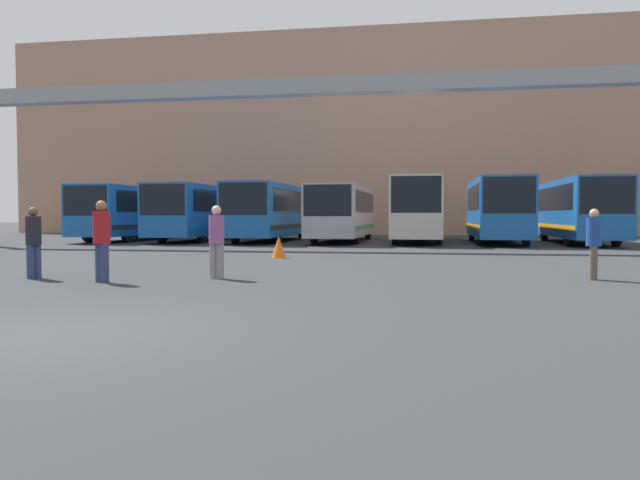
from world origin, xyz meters
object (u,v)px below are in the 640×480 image
object	(u,v)px
bus_slot_6	(577,207)
pedestrian_near_right	(594,242)
bus_slot_1	(203,210)
bus_slot_5	(497,207)
pedestrian_near_left	(102,239)
bus_slot_4	(418,207)
pedestrian_far_center	(217,240)
bus_slot_2	(271,209)
traffic_cone	(279,247)
bus_slot_3	(343,210)
pedestrian_mid_right	(34,241)
bus_slot_0	(132,210)

from	to	relation	value
bus_slot_6	pedestrian_near_right	size ratio (longest dim) A/B	6.85
bus_slot_1	bus_slot_5	size ratio (longest dim) A/B	1.10
pedestrian_near_left	bus_slot_4	bearing A→B (deg)	100.15
pedestrian_far_center	pedestrian_near_left	size ratio (longest dim) A/B	0.95
bus_slot_5	bus_slot_2	bearing A→B (deg)	178.13
pedestrian_near_left	traffic_cone	size ratio (longest dim) A/B	2.41
bus_slot_2	bus_slot_3	size ratio (longest dim) A/B	0.98
pedestrian_mid_right	pedestrian_near_right	bearing A→B (deg)	-53.65
bus_slot_4	traffic_cone	xyz separation A→B (m)	(-4.48, -13.63, -1.55)
pedestrian_mid_right	pedestrian_near_right	size ratio (longest dim) A/B	1.03
bus_slot_4	bus_slot_5	size ratio (longest dim) A/B	1.16
bus_slot_0	pedestrian_near_right	xyz separation A→B (m)	(20.51, -18.61, -0.89)
bus_slot_6	traffic_cone	xyz separation A→B (m)	(-12.61, -13.30, -1.48)
bus_slot_4	pedestrian_near_right	bearing A→B (deg)	-77.65
bus_slot_3	pedestrian_near_right	size ratio (longest dim) A/B	6.93
bus_slot_1	bus_slot_5	xyz separation A→B (m)	(16.26, -0.53, 0.11)
pedestrian_mid_right	pedestrian_near_left	world-z (taller)	pedestrian_near_left
pedestrian_mid_right	traffic_cone	world-z (taller)	pedestrian_mid_right
pedestrian_near_right	traffic_cone	size ratio (longest dim) A/B	2.17
bus_slot_2	pedestrian_near_right	world-z (taller)	bus_slot_2
pedestrian_far_center	bus_slot_4	bearing A→B (deg)	78.78
bus_slot_2	bus_slot_5	bearing A→B (deg)	-1.87
pedestrian_near_right	bus_slot_2	bearing A→B (deg)	44.42
bus_slot_3	bus_slot_5	world-z (taller)	bus_slot_5
pedestrian_far_center	pedestrian_near_left	distance (m)	2.50
pedestrian_mid_right	bus_slot_4	bearing A→B (deg)	6.13
bus_slot_3	bus_slot_0	bearing A→B (deg)	-177.54
bus_slot_3	bus_slot_2	bearing A→B (deg)	-178.04
bus_slot_1	pedestrian_far_center	xyz separation A→B (m)	(7.93, -20.33, -0.87)
bus_slot_5	traffic_cone	size ratio (longest dim) A/B	13.61
bus_slot_5	pedestrian_far_center	world-z (taller)	bus_slot_5
bus_slot_0	pedestrian_near_right	bearing A→B (deg)	-42.22
bus_slot_1	pedestrian_far_center	size ratio (longest dim) A/B	6.60
pedestrian_near_left	bus_slot_5	bearing A→B (deg)	90.04
bus_slot_5	bus_slot_6	size ratio (longest dim) A/B	0.92
bus_slot_4	bus_slot_5	world-z (taller)	bus_slot_4
bus_slot_6	traffic_cone	world-z (taller)	bus_slot_6
bus_slot_2	bus_slot_6	distance (m)	16.26
bus_slot_4	pedestrian_near_right	world-z (taller)	bus_slot_4
bus_slot_2	traffic_cone	size ratio (longest dim) A/B	14.68
pedestrian_near_right	bus_slot_0	bearing A→B (deg)	59.11
pedestrian_mid_right	pedestrian_near_left	bearing A→B (deg)	-76.14
pedestrian_near_right	bus_slot_6	bearing A→B (deg)	-0.18
pedestrian_near_left	traffic_cone	world-z (taller)	pedestrian_near_left
bus_slot_2	pedestrian_near_left	bearing A→B (deg)	-85.54
bus_slot_3	bus_slot_4	world-z (taller)	bus_slot_4
bus_slot_3	pedestrian_near_right	world-z (taller)	bus_slot_3
pedestrian_near_left	bus_slot_1	bearing A→B (deg)	131.57
bus_slot_6	pedestrian_far_center	world-z (taller)	bus_slot_6
bus_slot_0	bus_slot_6	world-z (taller)	bus_slot_6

